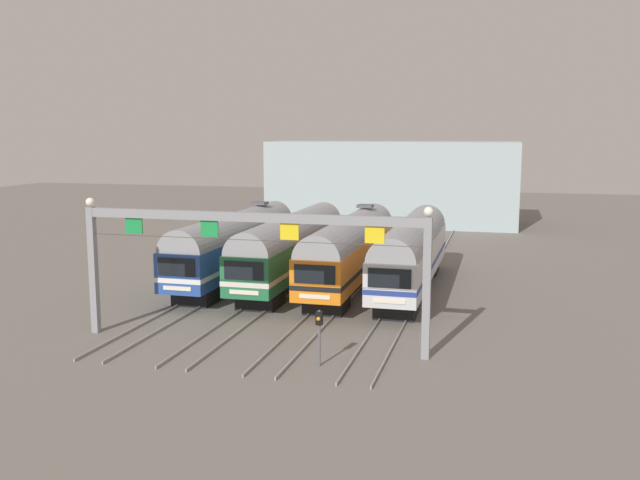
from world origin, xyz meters
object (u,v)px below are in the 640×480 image
at_px(commuter_train_blue, 235,243).
at_px(catenary_gantry, 249,241).
at_px(commuter_train_silver, 412,251).
at_px(yard_signal_mast, 319,327).
at_px(commuter_train_green, 292,245).
at_px(commuter_train_orange, 350,248).

distance_m(commuter_train_blue, catenary_gantry, 14.99).
xyz_separation_m(commuter_train_silver, yard_signal_mast, (-2.02, -15.72, -0.91)).
bearing_deg(catenary_gantry, commuter_train_silver, 65.83).
bearing_deg(commuter_train_blue, commuter_train_green, -0.06).
bearing_deg(yard_signal_mast, commuter_train_green, 111.07).
bearing_deg(commuter_train_green, commuter_train_blue, 179.94).
distance_m(commuter_train_green, commuter_train_silver, 8.07).
bearing_deg(commuter_train_blue, catenary_gantry, -65.84).
relative_size(commuter_train_green, yard_signal_mast, 7.15).
relative_size(commuter_train_blue, yard_signal_mast, 7.15).
distance_m(commuter_train_orange, catenary_gantry, 13.86).
bearing_deg(commuter_train_orange, commuter_train_silver, -0.06).
bearing_deg(commuter_train_green, commuter_train_orange, 0.06).
bearing_deg(yard_signal_mast, commuter_train_silver, 82.68).
xyz_separation_m(catenary_gantry, yard_signal_mast, (4.04, -2.23, -3.33)).
height_order(commuter_train_orange, commuter_train_silver, commuter_train_orange).
distance_m(commuter_train_blue, commuter_train_orange, 8.07).
bearing_deg(commuter_train_blue, commuter_train_silver, -0.02).
bearing_deg(yard_signal_mast, commuter_train_orange, 97.31).
xyz_separation_m(commuter_train_blue, yard_signal_mast, (10.09, -15.73, -0.91)).
distance_m(commuter_train_orange, yard_signal_mast, 15.88).
distance_m(catenary_gantry, yard_signal_mast, 5.69).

